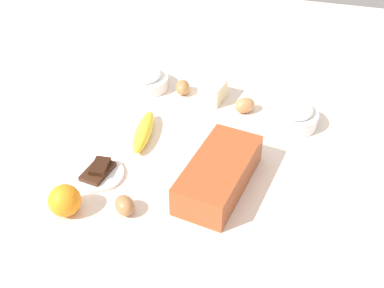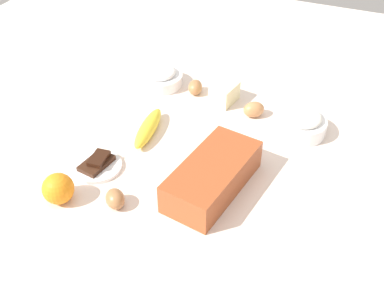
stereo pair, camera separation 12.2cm
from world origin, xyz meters
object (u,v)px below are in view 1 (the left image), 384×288
object	(u,v)px
egg_near_butter	(183,87)
egg_loose	(125,205)
sugar_bowl	(145,79)
loaf_pan	(219,173)
orange_fruit	(65,200)
flour_bowl	(294,115)
banana	(144,131)
egg_beside_bowl	(245,105)
chocolate_plate	(98,173)
butter_block	(213,92)

from	to	relation	value
egg_near_butter	egg_loose	world-z (taller)	same
sugar_bowl	egg_loose	distance (m)	0.56
loaf_pan	orange_fruit	bearing A→B (deg)	128.99
flour_bowl	orange_fruit	size ratio (longest dim) A/B	1.86
orange_fruit	egg_loose	xyz separation A→B (m)	(0.04, -0.13, -0.02)
sugar_bowl	banana	bearing A→B (deg)	-160.66
sugar_bowl	egg_beside_bowl	size ratio (longest dim) A/B	2.34
chocolate_plate	banana	bearing A→B (deg)	-16.31
butter_block	orange_fruit	bearing A→B (deg)	159.25
orange_fruit	egg_beside_bowl	size ratio (longest dim) A/B	1.19
banana	egg_near_butter	distance (m)	0.25
sugar_bowl	chocolate_plate	size ratio (longest dim) A/B	1.15
flour_bowl	egg_near_butter	xyz separation A→B (m)	(0.07, 0.36, -0.01)
flour_bowl	butter_block	xyz separation A→B (m)	(0.07, 0.26, -0.00)
egg_beside_bowl	orange_fruit	bearing A→B (deg)	148.44
flour_bowl	loaf_pan	bearing A→B (deg)	154.55
sugar_bowl	orange_fruit	distance (m)	0.57
banana	egg_beside_bowl	distance (m)	0.32
loaf_pan	butter_block	world-z (taller)	loaf_pan
egg_loose	egg_beside_bowl	bearing A→B (deg)	-21.27
sugar_bowl	butter_block	xyz separation A→B (m)	(-0.01, -0.23, 0.00)
banana	butter_block	distance (m)	0.28
orange_fruit	flour_bowl	bearing A→B (deg)	-43.39
orange_fruit	butter_block	xyz separation A→B (m)	(0.56, -0.21, -0.01)
banana	chocolate_plate	world-z (taller)	banana
sugar_bowl	egg_near_butter	world-z (taller)	sugar_bowl
egg_near_butter	egg_loose	distance (m)	0.53
loaf_pan	flour_bowl	bearing A→B (deg)	-16.36
loaf_pan	butter_block	size ratio (longest dim) A/B	3.30
egg_near_butter	banana	bearing A→B (deg)	171.14
orange_fruit	egg_near_butter	distance (m)	0.58
banana	egg_beside_bowl	world-z (taller)	egg_beside_bowl
egg_beside_bowl	egg_loose	world-z (taller)	egg_beside_bowl
sugar_bowl	egg_loose	xyz separation A→B (m)	(-0.54, -0.15, -0.01)
sugar_bowl	butter_block	distance (m)	0.23
loaf_pan	banana	distance (m)	0.28
banana	egg_loose	distance (m)	0.29
egg_near_butter	egg_beside_bowl	bearing A→B (deg)	-102.85
orange_fruit	egg_near_butter	size ratio (longest dim) A/B	1.25
sugar_bowl	chocolate_plate	world-z (taller)	sugar_bowl
loaf_pan	chocolate_plate	world-z (taller)	loaf_pan
egg_near_butter	egg_beside_bowl	distance (m)	0.22
egg_loose	chocolate_plate	distance (m)	0.15
butter_block	sugar_bowl	bearing A→B (deg)	86.82
butter_block	chocolate_plate	bearing A→B (deg)	155.41
egg_near_butter	egg_loose	bearing A→B (deg)	-177.74
sugar_bowl	chocolate_plate	bearing A→B (deg)	-175.42
sugar_bowl	butter_block	bearing A→B (deg)	-93.18
sugar_bowl	egg_near_butter	bearing A→B (deg)	-91.69
flour_bowl	banana	distance (m)	0.43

